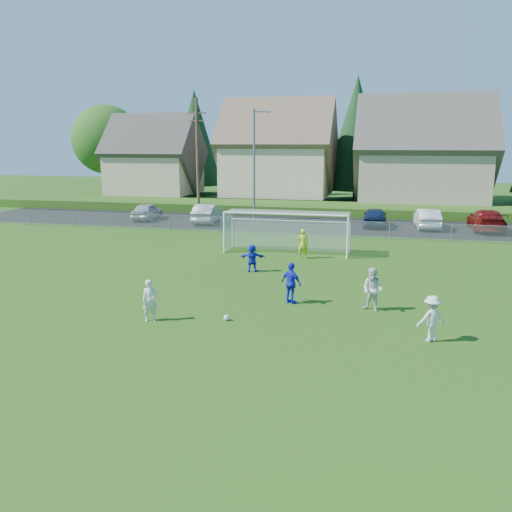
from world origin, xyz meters
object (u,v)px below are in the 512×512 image
object	(u,v)px
car_g	(487,220)
car_e	(375,217)
soccer_ball	(226,318)
soccer_goal	(288,225)
goalkeeper	(303,244)
car_b	(207,213)
player_white_c	(432,319)
car_a	(147,211)
player_white_b	(373,290)
car_f	(427,219)
player_blue_b	(252,258)
player_white_a	(150,301)
player_blue_a	(291,283)

from	to	relation	value
car_g	car_e	bearing A→B (deg)	-0.67
soccer_ball	soccer_goal	size ratio (longest dim) A/B	0.03
goalkeeper	car_b	distance (m)	15.48
soccer_ball	player_white_c	xyz separation A→B (m)	(7.21, -0.45, 0.67)
car_a	car_e	size ratio (longest dim) A/B	0.94
player_white_b	car_f	xyz separation A→B (m)	(3.47, 22.29, -0.11)
car_f	car_g	bearing A→B (deg)	175.16
player_blue_b	car_g	world-z (taller)	car_g
car_b	car_e	world-z (taller)	car_b
car_e	soccer_goal	distance (m)	12.60
car_f	soccer_goal	world-z (taller)	soccer_goal
goalkeeper	car_b	bearing A→B (deg)	-50.96
player_white_a	car_b	size ratio (longest dim) A/B	0.33
soccer_ball	car_a	xyz separation A→B (m)	(-14.32, 24.18, 0.61)
player_white_c	car_a	distance (m)	32.71
car_b	car_e	size ratio (longest dim) A/B	1.05
car_b	goalkeeper	bearing A→B (deg)	123.82
player_blue_a	car_g	bearing A→B (deg)	-86.56
player_white_a	soccer_goal	size ratio (longest dim) A/B	0.21
player_blue_a	car_b	world-z (taller)	player_blue_a
player_blue_b	car_g	xyz separation A→B (m)	(13.87, 16.87, 0.09)
car_a	player_white_c	bearing A→B (deg)	125.76
player_white_a	player_white_c	size ratio (longest dim) A/B	0.99
car_a	car_g	distance (m)	27.25
player_white_a	player_blue_b	xyz separation A→B (m)	(1.79, 8.45, -0.06)
car_e	car_g	xyz separation A→B (m)	(8.17, -0.12, 0.04)
car_b	car_f	world-z (taller)	car_b
player_white_b	car_f	bearing A→B (deg)	108.13
player_white_c	car_e	bearing A→B (deg)	-110.94
player_white_b	car_g	size ratio (longest dim) A/B	0.31
car_b	car_f	bearing A→B (deg)	178.44
soccer_ball	car_b	world-z (taller)	car_b
soccer_ball	soccer_goal	bearing A→B (deg)	90.46
car_a	car_g	world-z (taller)	car_g
player_white_a	goalkeeper	bearing A→B (deg)	41.13
car_f	car_g	world-z (taller)	car_g
player_blue_b	car_e	size ratio (longest dim) A/B	0.32
player_blue_b	car_g	bearing A→B (deg)	-138.76
player_white_c	car_f	distance (m)	25.25
player_white_b	goalkeeper	size ratio (longest dim) A/B	1.02
player_white_a	player_white_c	world-z (taller)	player_white_c
soccer_ball	player_white_a	distance (m)	2.89
car_f	player_white_b	bearing A→B (deg)	77.80
player_white_c	car_b	xyz separation A→B (m)	(-15.91, 24.06, -0.01)
player_blue_b	car_b	bearing A→B (deg)	-73.24
player_white_a	player_blue_a	size ratio (longest dim) A/B	0.91
player_white_b	car_f	world-z (taller)	player_white_b
player_white_a	soccer_ball	bearing A→B (deg)	-17.72
player_blue_a	soccer_ball	bearing A→B (deg)	84.60
player_white_b	car_g	world-z (taller)	player_white_b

